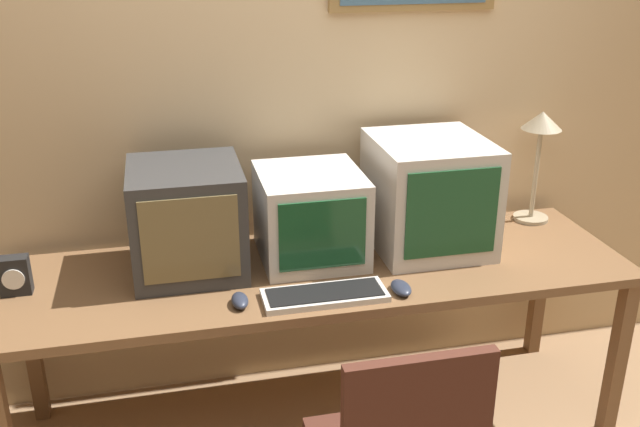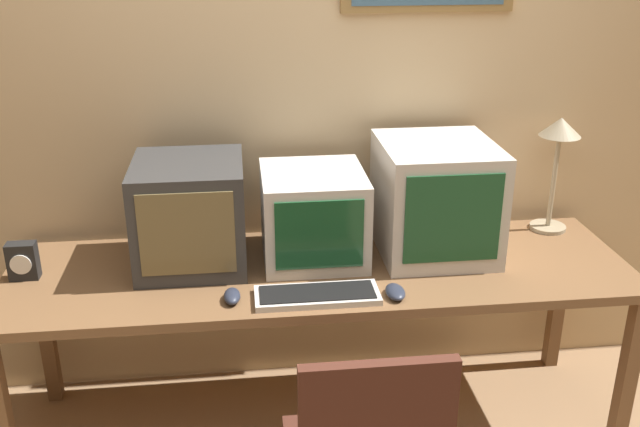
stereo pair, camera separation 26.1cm
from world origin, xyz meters
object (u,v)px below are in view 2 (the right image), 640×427
(monitor_left, at_px, (190,213))
(desk_lamp, at_px, (558,144))
(keyboard_main, at_px, (317,295))
(mouse_far_corner, at_px, (232,296))
(desk_clock, at_px, (23,261))
(monitor_right, at_px, (435,198))
(mouse_near_keyboard, at_px, (395,292))
(monitor_center, at_px, (313,215))

(monitor_left, relative_size, desk_lamp, 0.89)
(keyboard_main, relative_size, desk_lamp, 0.89)
(monitor_left, bearing_deg, mouse_far_corner, -66.04)
(keyboard_main, xyz_separation_m, mouse_far_corner, (-0.29, 0.02, 0.01))
(mouse_far_corner, xyz_separation_m, desk_clock, (-0.75, 0.26, 0.05))
(monitor_left, height_order, mouse_far_corner, monitor_left)
(monitor_left, distance_m, keyboard_main, 0.59)
(keyboard_main, distance_m, mouse_far_corner, 0.29)
(monitor_right, height_order, desk_clock, monitor_right)
(mouse_near_keyboard, xyz_separation_m, mouse_far_corner, (-0.56, 0.03, 0.00))
(monitor_left, xyz_separation_m, desk_lamp, (1.48, 0.15, 0.17))
(mouse_near_keyboard, relative_size, mouse_far_corner, 1.08)
(monitor_right, relative_size, mouse_near_keyboard, 4.12)
(monitor_right, xyz_separation_m, mouse_far_corner, (-0.79, -0.33, -0.20))
(mouse_near_keyboard, bearing_deg, keyboard_main, 176.31)
(monitor_center, xyz_separation_m, mouse_far_corner, (-0.32, -0.33, -0.15))
(monitor_right, xyz_separation_m, keyboard_main, (-0.50, -0.35, -0.21))
(mouse_far_corner, relative_size, desk_lamp, 0.22)
(monitor_right, distance_m, mouse_near_keyboard, 0.48)
(monitor_center, bearing_deg, mouse_near_keyboard, -55.76)
(desk_lamp, bearing_deg, mouse_far_corner, -160.45)
(mouse_far_corner, bearing_deg, monitor_center, 46.16)
(keyboard_main, relative_size, mouse_near_keyboard, 3.73)
(monitor_left, relative_size, monitor_center, 1.03)
(monitor_center, relative_size, desk_lamp, 0.87)
(monitor_left, xyz_separation_m, mouse_far_corner, (0.15, -0.33, -0.18))
(monitor_left, distance_m, monitor_right, 0.94)
(monitor_left, distance_m, mouse_near_keyboard, 0.82)
(monitor_center, height_order, monitor_right, monitor_right)
(monitor_right, xyz_separation_m, desk_lamp, (0.54, 0.14, 0.15))
(monitor_right, bearing_deg, mouse_far_corner, -157.41)
(keyboard_main, xyz_separation_m, desk_clock, (-1.05, 0.28, 0.06))
(mouse_near_keyboard, height_order, desk_clock, desk_clock)
(monitor_left, distance_m, mouse_far_corner, 0.40)
(monitor_left, relative_size, keyboard_main, 1.00)
(monitor_left, xyz_separation_m, mouse_near_keyboard, (0.71, -0.36, -0.18))
(monitor_left, height_order, mouse_near_keyboard, monitor_left)
(monitor_center, relative_size, mouse_far_corner, 3.92)
(monitor_left, height_order, desk_lamp, desk_lamp)
(keyboard_main, height_order, mouse_far_corner, mouse_far_corner)
(desk_lamp, bearing_deg, keyboard_main, -154.84)
(mouse_near_keyboard, relative_size, desk_clock, 0.83)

